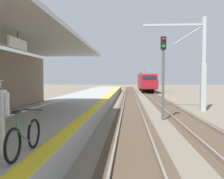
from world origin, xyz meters
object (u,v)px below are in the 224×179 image
at_px(bicycle_beside_commuter, 24,137).
at_px(rail_signal_post, 163,69).
at_px(approaching_train, 146,81).
at_px(catenary_pylon_far_side, 200,66).

height_order(bicycle_beside_commuter, rail_signal_post, rail_signal_post).
relative_size(approaching_train, catenary_pylon_far_side, 2.61).
bearing_deg(catenary_pylon_far_side, approaching_train, 93.59).
height_order(rail_signal_post, catenary_pylon_far_side, catenary_pylon_far_side).
distance_m(approaching_train, rail_signal_post, 36.97).
height_order(bicycle_beside_commuter, catenary_pylon_far_side, catenary_pylon_far_side).
distance_m(approaching_train, catenary_pylon_far_side, 32.36).
relative_size(bicycle_beside_commuter, catenary_pylon_far_side, 0.24).
distance_m(bicycle_beside_commuter, catenary_pylon_far_side, 17.15).
xyz_separation_m(bicycle_beside_commuter, catenary_pylon_far_side, (7.94, 15.02, 2.31)).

